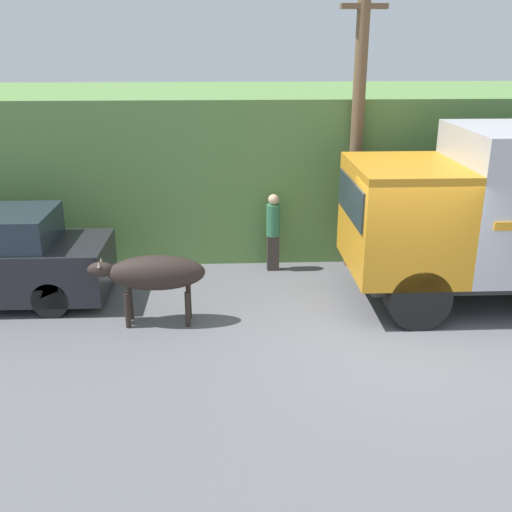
{
  "coord_description": "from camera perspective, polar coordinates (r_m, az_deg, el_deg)",
  "views": [
    {
      "loc": [
        -2.76,
        -8.6,
        4.65
      ],
      "look_at": [
        -2.29,
        1.21,
        1.09
      ],
      "focal_mm": 42.0,
      "sensor_mm": 36.0,
      "label": 1
    }
  ],
  "objects": [
    {
      "name": "utility_pole",
      "position": [
        12.53,
        9.64,
        12.47
      ],
      "size": [
        0.9,
        0.26,
        5.96
      ],
      "color": "brown",
      "rests_on": "ground_plane"
    },
    {
      "name": "ground_plane",
      "position": [
        10.16,
        13.49,
        -7.9
      ],
      "size": [
        60.0,
        60.0,
        0.0
      ],
      "primitive_type": "plane",
      "color": "slate"
    },
    {
      "name": "pedestrian_on_hill",
      "position": [
        12.54,
        1.64,
        2.66
      ],
      "size": [
        0.31,
        0.31,
        1.66
      ],
      "rotation": [
        0.0,
        0.0,
        3.21
      ],
      "color": "#38332D",
      "rests_on": "ground_plane"
    },
    {
      "name": "building_backdrop",
      "position": [
        14.17,
        -7.72,
        6.68
      ],
      "size": [
        5.42,
        2.7,
        2.86
      ],
      "color": "#B2BCAD",
      "rests_on": "ground_plane"
    },
    {
      "name": "brown_cow",
      "position": [
        10.28,
        -9.69,
        -1.66
      ],
      "size": [
        1.98,
        0.6,
        1.23
      ],
      "rotation": [
        0.0,
        0.0,
        -0.21
      ],
      "color": "#2D231E",
      "rests_on": "ground_plane"
    },
    {
      "name": "hillside_embankment",
      "position": [
        15.61,
        7.62,
        9.07
      ],
      "size": [
        32.0,
        5.48,
        3.51
      ],
      "color": "#608C47",
      "rests_on": "ground_plane"
    }
  ]
}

